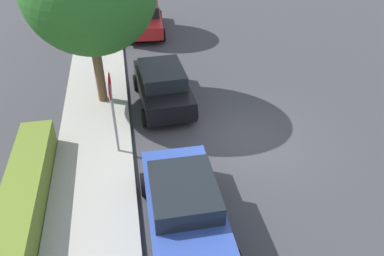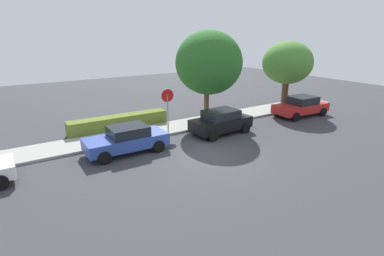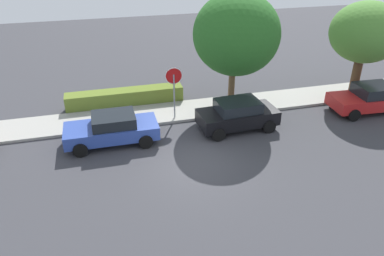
{
  "view_description": "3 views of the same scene",
  "coord_description": "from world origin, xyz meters",
  "views": [
    {
      "loc": [
        -9.4,
        3.68,
        7.48
      ],
      "look_at": [
        -0.59,
        2.01,
        1.13
      ],
      "focal_mm": 35.0,
      "sensor_mm": 36.0,
      "label": 1
    },
    {
      "loc": [
        -8.31,
        -11.51,
        6.03
      ],
      "look_at": [
        0.31,
        1.94,
        0.92
      ],
      "focal_mm": 28.0,
      "sensor_mm": 36.0,
      "label": 2
    },
    {
      "loc": [
        -3.59,
        -12.79,
        8.91
      ],
      "look_at": [
        0.15,
        1.24,
        1.04
      ],
      "focal_mm": 35.0,
      "sensor_mm": 36.0,
      "label": 3
    }
  ],
  "objects": [
    {
      "name": "stop_sign",
      "position": [
        0.02,
        4.23,
        1.97
      ],
      "size": [
        0.84,
        0.08,
        2.83
      ],
      "color": "gray",
      "rests_on": "ground_plane"
    },
    {
      "name": "street_tree_mid_block",
      "position": [
        10.9,
        4.56,
        3.75
      ],
      "size": [
        3.9,
        3.9,
        5.44
      ],
      "color": "#513823",
      "rests_on": "ground_plane"
    },
    {
      "name": "street_tree_near_corner",
      "position": [
        3.35,
        4.64,
        4.13
      ],
      "size": [
        4.38,
        4.38,
        6.22
      ],
      "color": "brown",
      "rests_on": "ground_plane"
    },
    {
      "name": "parked_car_red",
      "position": [
        10.47,
        2.55,
        0.74
      ],
      "size": [
        4.38,
        2.23,
        1.48
      ],
      "color": "red",
      "rests_on": "ground_plane"
    },
    {
      "name": "sidewalk_curb",
      "position": [
        0.0,
        4.99,
        0.07
      ],
      "size": [
        32.0,
        2.35,
        0.14
      ],
      "primitive_type": "cube",
      "color": "#9E9B93",
      "rests_on": "ground_plane"
    },
    {
      "name": "parked_car_blue",
      "position": [
        -3.26,
        2.69,
        0.72
      ],
      "size": [
        4.23,
        2.0,
        1.42
      ],
      "color": "#2D479E",
      "rests_on": "ground_plane"
    },
    {
      "name": "parked_car_black",
      "position": [
        2.79,
        2.48,
        0.78
      ],
      "size": [
        3.93,
        2.09,
        1.5
      ],
      "color": "black",
      "rests_on": "ground_plane"
    },
    {
      "name": "ground_plane",
      "position": [
        0.0,
        0.0,
        0.0
      ],
      "size": [
        60.0,
        60.0,
        0.0
      ],
      "primitive_type": "plane",
      "color": "#38383D"
    },
    {
      "name": "front_yard_hedge",
      "position": [
        -2.27,
        6.65,
        0.46
      ],
      "size": [
        6.44,
        0.94,
        0.93
      ],
      "color": "olive",
      "rests_on": "ground_plane"
    }
  ]
}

